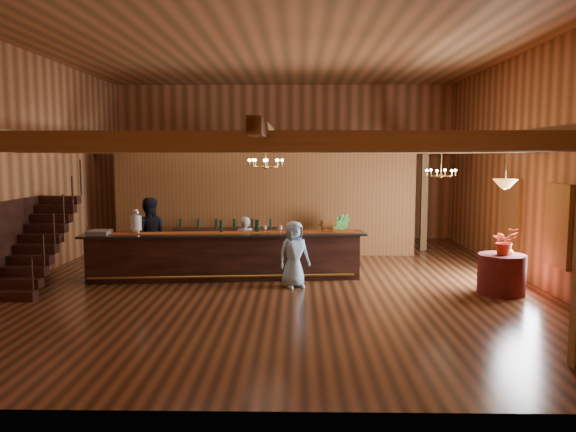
{
  "coord_description": "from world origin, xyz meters",
  "views": [
    {
      "loc": [
        0.5,
        -13.31,
        3.0
      ],
      "look_at": [
        0.25,
        0.71,
        1.49
      ],
      "focal_mm": 35.0,
      "sensor_mm": 36.0,
      "label": 1
    }
  ],
  "objects_px": {
    "round_table": "(501,274)",
    "raffle_drum": "(328,225)",
    "tasting_bar": "(225,256)",
    "beverage_dispenser": "(136,222)",
    "guest": "(294,254)",
    "chandelier_right": "(441,172)",
    "floor_plant": "(337,237)",
    "backbar_shelf": "(226,243)",
    "pendant_lamp": "(505,184)",
    "staff_second": "(149,235)",
    "bartender": "(245,245)",
    "chandelier_left": "(266,163)"
  },
  "relations": [
    {
      "from": "chandelier_right",
      "to": "staff_second",
      "type": "bearing_deg",
      "value": -174.86
    },
    {
      "from": "chandelier_right",
      "to": "floor_plant",
      "type": "bearing_deg",
      "value": 159.04
    },
    {
      "from": "chandelier_right",
      "to": "guest",
      "type": "relative_size",
      "value": 0.53
    },
    {
      "from": "pendant_lamp",
      "to": "staff_second",
      "type": "height_order",
      "value": "pendant_lamp"
    },
    {
      "from": "chandelier_left",
      "to": "pendant_lamp",
      "type": "bearing_deg",
      "value": -10.7
    },
    {
      "from": "chandelier_left",
      "to": "raffle_drum",
      "type": "bearing_deg",
      "value": 20.51
    },
    {
      "from": "tasting_bar",
      "to": "raffle_drum",
      "type": "xyz_separation_m",
      "value": [
        2.49,
        0.17,
        0.74
      ]
    },
    {
      "from": "round_table",
      "to": "raffle_drum",
      "type": "bearing_deg",
      "value": 157.57
    },
    {
      "from": "beverage_dispenser",
      "to": "pendant_lamp",
      "type": "relative_size",
      "value": 0.67
    },
    {
      "from": "beverage_dispenser",
      "to": "guest",
      "type": "distance_m",
      "value": 3.91
    },
    {
      "from": "beverage_dispenser",
      "to": "chandelier_left",
      "type": "height_order",
      "value": "chandelier_left"
    },
    {
      "from": "raffle_drum",
      "to": "bartender",
      "type": "relative_size",
      "value": 0.23
    },
    {
      "from": "beverage_dispenser",
      "to": "staff_second",
      "type": "height_order",
      "value": "staff_second"
    },
    {
      "from": "tasting_bar",
      "to": "chandelier_right",
      "type": "xyz_separation_m",
      "value": [
        5.56,
        1.56,
        1.98
      ]
    },
    {
      "from": "round_table",
      "to": "floor_plant",
      "type": "height_order",
      "value": "floor_plant"
    },
    {
      "from": "bartender",
      "to": "beverage_dispenser",
      "type": "bearing_deg",
      "value": 10.61
    },
    {
      "from": "beverage_dispenser",
      "to": "staff_second",
      "type": "bearing_deg",
      "value": 88.42
    },
    {
      "from": "chandelier_right",
      "to": "floor_plant",
      "type": "relative_size",
      "value": 0.59
    },
    {
      "from": "raffle_drum",
      "to": "staff_second",
      "type": "height_order",
      "value": "staff_second"
    },
    {
      "from": "round_table",
      "to": "staff_second",
      "type": "bearing_deg",
      "value": 164.93
    },
    {
      "from": "bartender",
      "to": "raffle_drum",
      "type": "bearing_deg",
      "value": 161.21
    },
    {
      "from": "backbar_shelf",
      "to": "floor_plant",
      "type": "distance_m",
      "value": 3.31
    },
    {
      "from": "backbar_shelf",
      "to": "staff_second",
      "type": "xyz_separation_m",
      "value": [
        -1.72,
        -2.12,
        0.53
      ]
    },
    {
      "from": "backbar_shelf",
      "to": "staff_second",
      "type": "relative_size",
      "value": 1.59
    },
    {
      "from": "floor_plant",
      "to": "backbar_shelf",
      "type": "bearing_deg",
      "value": 172.72
    },
    {
      "from": "backbar_shelf",
      "to": "round_table",
      "type": "relative_size",
      "value": 3.05
    },
    {
      "from": "backbar_shelf",
      "to": "bartender",
      "type": "distance_m",
      "value": 2.51
    },
    {
      "from": "floor_plant",
      "to": "raffle_drum",
      "type": "bearing_deg",
      "value": -99.69
    },
    {
      "from": "chandelier_left",
      "to": "staff_second",
      "type": "xyz_separation_m",
      "value": [
        -3.11,
        1.25,
        -1.87
      ]
    },
    {
      "from": "chandelier_right",
      "to": "guest",
      "type": "bearing_deg",
      "value": -148.75
    },
    {
      "from": "backbar_shelf",
      "to": "bartender",
      "type": "height_order",
      "value": "bartender"
    },
    {
      "from": "round_table",
      "to": "tasting_bar",
      "type": "bearing_deg",
      "value": 167.65
    },
    {
      "from": "chandelier_left",
      "to": "bartender",
      "type": "bearing_deg",
      "value": 120.66
    },
    {
      "from": "staff_second",
      "to": "floor_plant",
      "type": "height_order",
      "value": "staff_second"
    },
    {
      "from": "tasting_bar",
      "to": "backbar_shelf",
      "type": "bearing_deg",
      "value": 91.8
    },
    {
      "from": "staff_second",
      "to": "round_table",
      "type": "bearing_deg",
      "value": 154.39
    },
    {
      "from": "tasting_bar",
      "to": "round_table",
      "type": "height_order",
      "value": "tasting_bar"
    },
    {
      "from": "raffle_drum",
      "to": "pendant_lamp",
      "type": "xyz_separation_m",
      "value": [
        3.7,
        -1.53,
        1.09
      ]
    },
    {
      "from": "pendant_lamp",
      "to": "bartender",
      "type": "height_order",
      "value": "pendant_lamp"
    },
    {
      "from": "chandelier_left",
      "to": "guest",
      "type": "bearing_deg",
      "value": -32.22
    },
    {
      "from": "chandelier_right",
      "to": "pendant_lamp",
      "type": "relative_size",
      "value": 0.89
    },
    {
      "from": "floor_plant",
      "to": "beverage_dispenser",
      "type": "bearing_deg",
      "value": -151.6
    },
    {
      "from": "floor_plant",
      "to": "bartender",
      "type": "bearing_deg",
      "value": -141.9
    },
    {
      "from": "backbar_shelf",
      "to": "chandelier_right",
      "type": "bearing_deg",
      "value": -18.28
    },
    {
      "from": "round_table",
      "to": "guest",
      "type": "xyz_separation_m",
      "value": [
        -4.51,
        0.56,
        0.33
      ]
    },
    {
      "from": "chandelier_right",
      "to": "bartender",
      "type": "height_order",
      "value": "chandelier_right"
    },
    {
      "from": "chandelier_right",
      "to": "floor_plant",
      "type": "distance_m",
      "value": 3.41
    },
    {
      "from": "pendant_lamp",
      "to": "bartender",
      "type": "bearing_deg",
      "value": 160.98
    },
    {
      "from": "round_table",
      "to": "staff_second",
      "type": "relative_size",
      "value": 0.52
    },
    {
      "from": "raffle_drum",
      "to": "bartender",
      "type": "height_order",
      "value": "bartender"
    }
  ]
}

